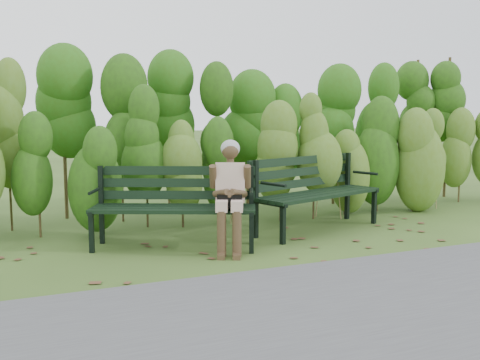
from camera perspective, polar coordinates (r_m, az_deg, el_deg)
name	(u,v)px	position (r m, az deg, el deg)	size (l,w,h in m)	color
ground	(252,247)	(6.61, 1.22, -6.81)	(80.00, 80.00, 0.00)	#374F1E
footpath	(365,306)	(4.78, 12.60, -12.35)	(60.00, 2.50, 0.01)	#474749
hedge_band	(198,134)	(8.15, -4.26, 4.72)	(11.04, 1.67, 2.42)	#47381E
leaf_litter	(295,250)	(6.46, 5.56, -7.13)	(4.86, 2.24, 0.01)	brown
bench_left	(175,200)	(6.57, -6.65, -2.02)	(1.95, 1.32, 0.94)	black
bench_right	(313,187)	(7.55, 7.41, -0.68)	(2.06, 1.23, 0.98)	black
seated_woman	(230,188)	(6.31, -1.02, -0.78)	(0.57, 0.75, 1.26)	beige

